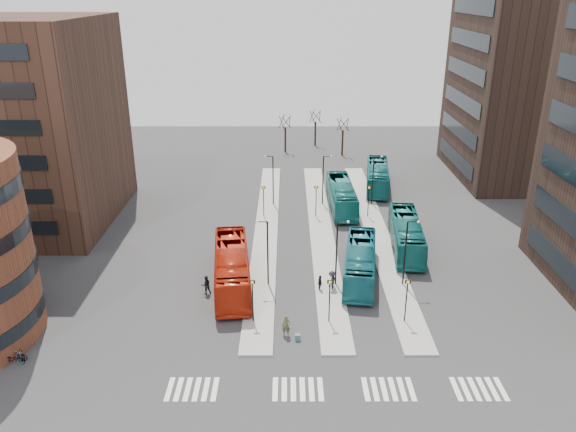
{
  "coord_description": "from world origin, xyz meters",
  "views": [
    {
      "loc": [
        -1.7,
        -26.05,
        24.64
      ],
      "look_at": [
        -1.63,
        22.12,
        5.0
      ],
      "focal_mm": 35.0,
      "sensor_mm": 36.0,
      "label": 1
    }
  ],
  "objects_px": {
    "teal_bus_b": "(341,196)",
    "traveller": "(286,326)",
    "bicycle_far": "(16,355)",
    "commuter_a": "(206,285)",
    "red_bus": "(232,267)",
    "bicycle_near": "(13,359)",
    "commuter_b": "(320,283)",
    "teal_bus_a": "(360,262)",
    "suitcase": "(298,337)",
    "bicycle_mid": "(16,355)",
    "commuter_c": "(332,281)",
    "teal_bus_c": "(406,234)",
    "teal_bus_d": "(377,176)"
  },
  "relations": [
    {
      "from": "teal_bus_b",
      "to": "bicycle_mid",
      "type": "height_order",
      "value": "teal_bus_b"
    },
    {
      "from": "suitcase",
      "to": "bicycle_near",
      "type": "relative_size",
      "value": 0.3
    },
    {
      "from": "bicycle_near",
      "to": "teal_bus_b",
      "type": "bearing_deg",
      "value": -36.44
    },
    {
      "from": "commuter_c",
      "to": "teal_bus_c",
      "type": "bearing_deg",
      "value": 160.26
    },
    {
      "from": "commuter_c",
      "to": "bicycle_mid",
      "type": "height_order",
      "value": "commuter_c"
    },
    {
      "from": "teal_bus_d",
      "to": "teal_bus_b",
      "type": "bearing_deg",
      "value": -118.24
    },
    {
      "from": "teal_bus_c",
      "to": "bicycle_near",
      "type": "height_order",
      "value": "teal_bus_c"
    },
    {
      "from": "red_bus",
      "to": "traveller",
      "type": "bearing_deg",
      "value": -64.86
    },
    {
      "from": "teal_bus_a",
      "to": "traveller",
      "type": "height_order",
      "value": "teal_bus_a"
    },
    {
      "from": "teal_bus_b",
      "to": "traveller",
      "type": "bearing_deg",
      "value": -105.14
    },
    {
      "from": "commuter_c",
      "to": "bicycle_near",
      "type": "relative_size",
      "value": 1.11
    },
    {
      "from": "red_bus",
      "to": "bicycle_near",
      "type": "relative_size",
      "value": 7.66
    },
    {
      "from": "commuter_b",
      "to": "bicycle_mid",
      "type": "height_order",
      "value": "commuter_b"
    },
    {
      "from": "teal_bus_a",
      "to": "bicycle_mid",
      "type": "distance_m",
      "value": 28.71
    },
    {
      "from": "suitcase",
      "to": "teal_bus_b",
      "type": "bearing_deg",
      "value": 75.72
    },
    {
      "from": "bicycle_near",
      "to": "teal_bus_c",
      "type": "bearing_deg",
      "value": -54.83
    },
    {
      "from": "teal_bus_b",
      "to": "commuter_b",
      "type": "distance_m",
      "value": 20.23
    },
    {
      "from": "bicycle_far",
      "to": "commuter_a",
      "type": "bearing_deg",
      "value": -47.26
    },
    {
      "from": "red_bus",
      "to": "teal_bus_d",
      "type": "xyz_separation_m",
      "value": [
        16.78,
        26.16,
        -0.14
      ]
    },
    {
      "from": "bicycle_near",
      "to": "bicycle_mid",
      "type": "relative_size",
      "value": 1.04
    },
    {
      "from": "teal_bus_c",
      "to": "bicycle_near",
      "type": "xyz_separation_m",
      "value": [
        -31.3,
        -18.9,
        -1.18
      ]
    },
    {
      "from": "red_bus",
      "to": "commuter_b",
      "type": "bearing_deg",
      "value": -14.25
    },
    {
      "from": "teal_bus_b",
      "to": "commuter_a",
      "type": "distance_m",
      "value": 24.4
    },
    {
      "from": "traveller",
      "to": "teal_bus_c",
      "type": "bearing_deg",
      "value": 52.84
    },
    {
      "from": "traveller",
      "to": "bicycle_far",
      "type": "xyz_separation_m",
      "value": [
        -19.22,
        -3.05,
        -0.44
      ]
    },
    {
      "from": "suitcase",
      "to": "commuter_a",
      "type": "bearing_deg",
      "value": 135.76
    },
    {
      "from": "teal_bus_a",
      "to": "bicycle_far",
      "type": "relative_size",
      "value": 6.78
    },
    {
      "from": "teal_bus_b",
      "to": "traveller",
      "type": "height_order",
      "value": "teal_bus_b"
    },
    {
      "from": "teal_bus_c",
      "to": "commuter_c",
      "type": "distance_m",
      "value": 11.66
    },
    {
      "from": "suitcase",
      "to": "teal_bus_b",
      "type": "height_order",
      "value": "teal_bus_b"
    },
    {
      "from": "teal_bus_b",
      "to": "traveller",
      "type": "distance_m",
      "value": 27.49
    },
    {
      "from": "commuter_c",
      "to": "red_bus",
      "type": "bearing_deg",
      "value": -71.52
    },
    {
      "from": "teal_bus_d",
      "to": "commuter_c",
      "type": "distance_m",
      "value": 28.22
    },
    {
      "from": "teal_bus_b",
      "to": "bicycle_near",
      "type": "height_order",
      "value": "teal_bus_b"
    },
    {
      "from": "teal_bus_d",
      "to": "commuter_a",
      "type": "bearing_deg",
      "value": -116.36
    },
    {
      "from": "commuter_c",
      "to": "bicycle_near",
      "type": "bearing_deg",
      "value": -41.3
    },
    {
      "from": "commuter_b",
      "to": "bicycle_far",
      "type": "relative_size",
      "value": 0.93
    },
    {
      "from": "suitcase",
      "to": "commuter_c",
      "type": "xyz_separation_m",
      "value": [
        3.12,
        7.6,
        0.66
      ]
    },
    {
      "from": "teal_bus_c",
      "to": "teal_bus_d",
      "type": "xyz_separation_m",
      "value": [
        -0.11,
        18.69,
        -0.0
      ]
    },
    {
      "from": "teal_bus_d",
      "to": "traveller",
      "type": "bearing_deg",
      "value": -101.4
    },
    {
      "from": "teal_bus_a",
      "to": "traveller",
      "type": "distance_m",
      "value": 11.46
    },
    {
      "from": "commuter_b",
      "to": "suitcase",
      "type": "bearing_deg",
      "value": 153.17
    },
    {
      "from": "teal_bus_a",
      "to": "bicycle_far",
      "type": "height_order",
      "value": "teal_bus_a"
    },
    {
      "from": "teal_bus_b",
      "to": "commuter_a",
      "type": "height_order",
      "value": "teal_bus_b"
    },
    {
      "from": "suitcase",
      "to": "commuter_a",
      "type": "relative_size",
      "value": 0.29
    },
    {
      "from": "teal_bus_a",
      "to": "commuter_b",
      "type": "height_order",
      "value": "teal_bus_a"
    },
    {
      "from": "teal_bus_c",
      "to": "traveller",
      "type": "height_order",
      "value": "teal_bus_c"
    },
    {
      "from": "commuter_c",
      "to": "bicycle_far",
      "type": "bearing_deg",
      "value": -42.28
    },
    {
      "from": "suitcase",
      "to": "red_bus",
      "type": "bearing_deg",
      "value": 121.27
    },
    {
      "from": "traveller",
      "to": "bicycle_far",
      "type": "distance_m",
      "value": 19.46
    }
  ]
}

